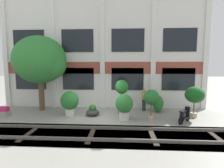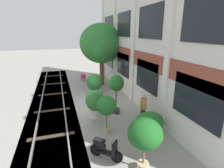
# 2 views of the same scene
# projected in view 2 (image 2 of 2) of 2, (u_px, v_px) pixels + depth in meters

# --- Properties ---
(ground_plane) EXTENTS (80.00, 80.00, 0.00)m
(ground_plane) POSITION_uv_depth(u_px,v_px,m) (92.00, 105.00, 11.52)
(ground_plane) COLOR gray
(apartment_facade) EXTENTS (15.61, 0.64, 8.48)m
(apartment_facade) POSITION_uv_depth(u_px,v_px,m) (138.00, 39.00, 11.19)
(apartment_facade) COLOR silver
(apartment_facade) RESTS_ON ground
(rail_tracks) EXTENTS (23.25, 2.80, 0.43)m
(rail_tracks) POSITION_uv_depth(u_px,v_px,m) (53.00, 112.00, 10.85)
(rail_tracks) COLOR #5B5449
(rail_tracks) RESTS_ON ground
(broadleaf_tree) EXTENTS (3.89, 3.70, 5.39)m
(broadleaf_tree) POSITION_uv_depth(u_px,v_px,m) (101.00, 45.00, 15.01)
(broadleaf_tree) COLOR brown
(broadleaf_tree) RESTS_ON ground
(potted_plant_low_pan) EXTENTS (0.89, 0.89, 2.33)m
(potted_plant_low_pan) POSITION_uv_depth(u_px,v_px,m) (116.00, 85.00, 10.01)
(potted_plant_low_pan) COLOR #333333
(potted_plant_low_pan) RESTS_ON ground
(potted_plant_wide_bowl) EXTENTS (0.89, 0.89, 0.75)m
(potted_plant_wide_bowl) POSITION_uv_depth(u_px,v_px,m) (100.00, 98.00, 12.02)
(potted_plant_wide_bowl) COLOR #333333
(potted_plant_wide_bowl) RESTS_ON ground
(potted_plant_ribbed_drum) EXTENTS (1.06, 1.06, 1.59)m
(potted_plant_ribbed_drum) POSITION_uv_depth(u_px,v_px,m) (95.00, 102.00, 9.73)
(potted_plant_ribbed_drum) COLOR beige
(potted_plant_ribbed_drum) RESTS_ON ground
(potted_plant_square_trough) EXTENTS (0.97, 0.57, 0.55)m
(potted_plant_square_trough) POSITION_uv_depth(u_px,v_px,m) (83.00, 77.00, 17.45)
(potted_plant_square_trough) COLOR gray
(potted_plant_square_trough) RESTS_ON ground
(potted_plant_tall_urn) EXTENTS (1.18, 1.18, 1.98)m
(potted_plant_tall_urn) POSITION_uv_depth(u_px,v_px,m) (145.00, 135.00, 5.75)
(potted_plant_tall_urn) COLOR tan
(potted_plant_tall_urn) RESTS_ON ground
(potted_plant_glazed_jar) EXTENTS (1.18, 1.18, 1.61)m
(potted_plant_glazed_jar) POSITION_uv_depth(u_px,v_px,m) (94.00, 83.00, 13.20)
(potted_plant_glazed_jar) COLOR beige
(potted_plant_glazed_jar) RESTS_ON ground
(potted_plant_terracotta_small) EXTENTS (0.96, 0.96, 1.84)m
(potted_plant_terracotta_small) POSITION_uv_depth(u_px,v_px,m) (107.00, 106.00, 8.16)
(potted_plant_terracotta_small) COLOR tan
(potted_plant_terracotta_small) RESTS_ON ground
(scooter_near_curb) EXTENTS (1.01, 1.07, 0.98)m
(scooter_near_curb) POSITION_uv_depth(u_px,v_px,m) (104.00, 148.00, 6.61)
(scooter_near_curb) COLOR black
(scooter_near_curb) RESTS_ON ground
(resident_by_doorway) EXTENTS (0.34, 0.48, 1.62)m
(resident_by_doorway) POSITION_uv_depth(u_px,v_px,m) (143.00, 108.00, 9.04)
(resident_by_doorway) COLOR #282833
(resident_by_doorway) RESTS_ON ground
(topiary_hedge) EXTENTS (1.06, 1.53, 1.16)m
(topiary_hedge) POSITION_uv_depth(u_px,v_px,m) (149.00, 123.00, 8.17)
(topiary_hedge) COLOR #236B28
(topiary_hedge) RESTS_ON ground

